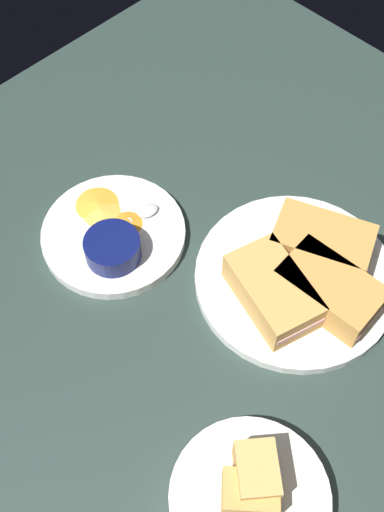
{
  "coord_description": "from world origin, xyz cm",
  "views": [
    {
      "loc": [
        -26.54,
        33.04,
        76.06
      ],
      "look_at": [
        6.39,
        0.19,
        3.0
      ],
      "focal_mm": 45.09,
      "sensor_mm": 36.0,
      "label": 1
    }
  ],
  "objects": [
    {
      "name": "plate_chips_companion",
      "position": [
        17.85,
        4.49,
        0.8
      ],
      "size": [
        20.42,
        20.42,
        1.6
      ],
      "primitive_type": "cylinder",
      "color": "white",
      "rests_on": "ground_plane"
    },
    {
      "name": "ramekin_dark_sauce",
      "position": [
        -5.85,
        -14.18,
        3.71
      ],
      "size": [
        7.76,
        7.76,
        3.93
      ],
      "color": "#0C144C",
      "rests_on": "plate_sandwich_main"
    },
    {
      "name": "plantain_chip_scatter",
      "position": [
        21.28,
        3.03,
        1.9
      ],
      "size": [
        13.01,
        8.93,
        0.6
      ],
      "color": "gold",
      "rests_on": "plate_chips_companion"
    },
    {
      "name": "ramekin_light_gravy",
      "position": [
        14.79,
        7.04,
        3.37
      ],
      "size": [
        7.69,
        7.69,
        3.27
      ],
      "color": "#0C144C",
      "rests_on": "plate_chips_companion"
    },
    {
      "name": "sandwich_half_far",
      "position": [
        -10.23,
        -8.26,
        4.0
      ],
      "size": [
        13.68,
        8.41,
        4.8
      ],
      "color": "#C68C42",
      "rests_on": "plate_sandwich_main"
    },
    {
      "name": "sandwich_half_extra",
      "position": [
        -4.92,
        -13.28,
        4.0
      ],
      "size": [
        14.96,
        12.18,
        4.8
      ],
      "color": "#C68C42",
      "rests_on": "plate_sandwich_main"
    },
    {
      "name": "spoon_by_gravy_ramekin",
      "position": [
        17.02,
        0.07,
        1.96
      ],
      "size": [
        3.28,
        9.96,
        0.8
      ],
      "color": "silver",
      "rests_on": "plate_chips_companion"
    },
    {
      "name": "plate_sandwich_main",
      "position": [
        -5.06,
        -8.11,
        0.8
      ],
      "size": [
        27.2,
        27.2,
        1.6
      ],
      "primitive_type": "cylinder",
      "color": "white",
      "rests_on": "ground_plane"
    },
    {
      "name": "ground_plane",
      "position": [
        0.0,
        0.0,
        -1.5
      ],
      "size": [
        110.0,
        110.0,
        3.0
      ],
      "primitive_type": "cube",
      "color": "#283833"
    },
    {
      "name": "bread_basket_rear",
      "position": [
        -19.98,
        17.46,
        2.21
      ],
      "size": [
        17.88,
        17.88,
        7.81
      ],
      "color": "silver",
      "rests_on": "ground_plane"
    },
    {
      "name": "spoon_by_dark_ramekin",
      "position": [
        -2.93,
        -9.01,
        1.96
      ],
      "size": [
        6.16,
        9.31,
        0.8
      ],
      "color": "silver",
      "rests_on": "plate_sandwich_main"
    },
    {
      "name": "sandwich_half_near",
      "position": [
        -5.2,
        -2.95,
        4.0
      ],
      "size": [
        14.7,
        10.97,
        4.8
      ],
      "color": "tan",
      "rests_on": "plate_sandwich_main"
    }
  ]
}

